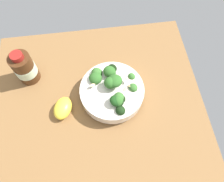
% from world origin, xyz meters
% --- Properties ---
extents(ground_plane, '(0.70, 0.70, 0.05)m').
position_xyz_m(ground_plane, '(0.00, 0.00, -0.02)').
color(ground_plane, brown).
extents(bowl_of_broccoli, '(0.21, 0.21, 0.10)m').
position_xyz_m(bowl_of_broccoli, '(0.05, -0.05, 0.04)').
color(bowl_of_broccoli, silver).
rests_on(bowl_of_broccoli, ground_plane).
extents(lemon_wedge, '(0.09, 0.08, 0.04)m').
position_xyz_m(lemon_wedge, '(0.02, 0.12, 0.02)').
color(lemon_wedge, yellow).
rests_on(lemon_wedge, ground_plane).
extents(bottle_tall, '(0.07, 0.07, 0.14)m').
position_xyz_m(bottle_tall, '(0.16, 0.23, 0.06)').
color(bottle_tall, '#472814').
rests_on(bottle_tall, ground_plane).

